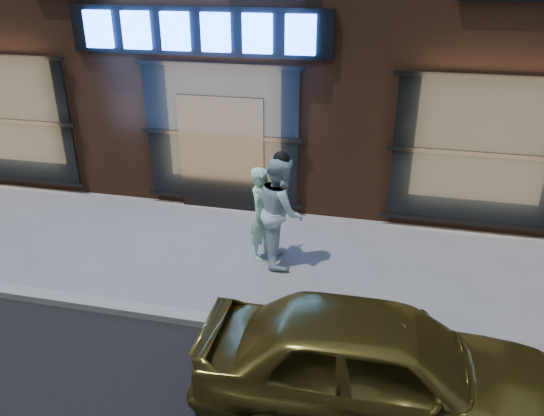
{
  "coord_description": "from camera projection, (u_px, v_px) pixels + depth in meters",
  "views": [
    {
      "loc": [
        3.35,
        -5.9,
        4.76
      ],
      "look_at": [
        1.6,
        1.6,
        1.2
      ],
      "focal_mm": 35.0,
      "sensor_mm": 36.0,
      "label": 1
    }
  ],
  "objects": [
    {
      "name": "ground",
      "position": [
        143.0,
        314.0,
        7.91
      ],
      "size": [
        90.0,
        90.0,
        0.0
      ],
      "primitive_type": "plane",
      "color": "slate",
      "rests_on": "ground"
    },
    {
      "name": "man_cap",
      "position": [
        281.0,
        211.0,
        8.96
      ],
      "size": [
        0.98,
        1.11,
        1.93
      ],
      "primitive_type": "imported",
      "rotation": [
        0.0,
        0.0,
        1.88
      ],
      "color": "white",
      "rests_on": "ground"
    },
    {
      "name": "gold_sedan",
      "position": [
        380.0,
        366.0,
        5.88
      ],
      "size": [
        4.18,
        1.78,
        1.41
      ],
      "primitive_type": "imported",
      "rotation": [
        0.0,
        0.0,
        1.6
      ],
      "color": "brown",
      "rests_on": "ground"
    },
    {
      "name": "man_bowtie",
      "position": [
        262.0,
        214.0,
        9.14
      ],
      "size": [
        0.55,
        0.69,
        1.68
      ],
      "primitive_type": "imported",
      "rotation": [
        0.0,
        0.0,
        1.31
      ],
      "color": "#C2FFE5",
      "rests_on": "ground"
    },
    {
      "name": "curb",
      "position": [
        143.0,
        311.0,
        7.88
      ],
      "size": [
        60.0,
        0.25,
        0.12
      ],
      "primitive_type": "cube",
      "color": "gray",
      "rests_on": "ground"
    }
  ]
}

